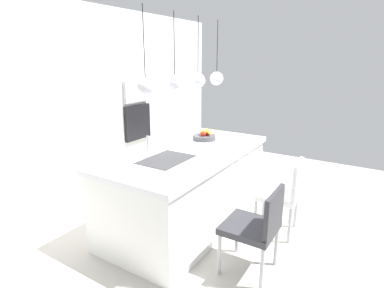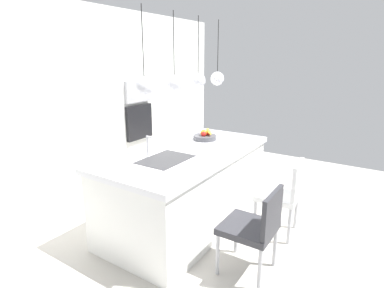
# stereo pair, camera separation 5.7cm
# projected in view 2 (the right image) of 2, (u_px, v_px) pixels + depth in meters

# --- Properties ---
(floor) EXTENTS (6.60, 6.60, 0.00)m
(floor) POSITION_uv_depth(u_px,v_px,m) (187.00, 222.00, 3.75)
(floor) COLOR #BCB7AD
(floor) RESTS_ON ground
(back_wall) EXTENTS (6.00, 0.10, 2.60)m
(back_wall) POSITION_uv_depth(u_px,v_px,m) (88.00, 104.00, 4.27)
(back_wall) COLOR white
(back_wall) RESTS_ON ground
(kitchen_island) EXTENTS (2.17, 1.08, 0.90)m
(kitchen_island) POSITION_uv_depth(u_px,v_px,m) (187.00, 187.00, 3.63)
(kitchen_island) COLOR white
(kitchen_island) RESTS_ON ground
(sink_basin) EXTENTS (0.56, 0.40, 0.02)m
(sink_basin) POSITION_uv_depth(u_px,v_px,m) (166.00, 160.00, 3.19)
(sink_basin) COLOR #2D2D30
(sink_basin) RESTS_ON kitchen_island
(faucet) EXTENTS (0.02, 0.17, 0.22)m
(faucet) POSITION_uv_depth(u_px,v_px,m) (149.00, 143.00, 3.26)
(faucet) COLOR silver
(faucet) RESTS_ON kitchen_island
(fruit_bowl) EXTENTS (0.29, 0.29, 0.15)m
(fruit_bowl) POSITION_uv_depth(u_px,v_px,m) (205.00, 136.00, 3.95)
(fruit_bowl) COLOR #4C4C51
(fruit_bowl) RESTS_ON kitchen_island
(microwave) EXTENTS (0.54, 0.08, 0.34)m
(microwave) POSITION_uv_depth(u_px,v_px,m) (137.00, 91.00, 4.95)
(microwave) COLOR #9E9EA3
(microwave) RESTS_ON back_wall
(oven) EXTENTS (0.56, 0.08, 0.56)m
(oven) POSITION_uv_depth(u_px,v_px,m) (139.00, 122.00, 5.09)
(oven) COLOR black
(oven) RESTS_ON back_wall
(chair_near) EXTENTS (0.46, 0.46, 0.83)m
(chair_near) POSITION_uv_depth(u_px,v_px,m) (255.00, 226.00, 2.74)
(chair_near) COLOR #333338
(chair_near) RESTS_ON ground
(chair_middle) EXTENTS (0.46, 0.46, 0.86)m
(chair_middle) POSITION_uv_depth(u_px,v_px,m) (283.00, 193.00, 3.39)
(chair_middle) COLOR white
(chair_middle) RESTS_ON ground
(pendant_light_left) EXTENTS (0.17, 0.17, 0.77)m
(pendant_light_left) POSITION_uv_depth(u_px,v_px,m) (144.00, 86.00, 2.76)
(pendant_light_left) COLOR silver
(pendant_light_center_left) EXTENTS (0.17, 0.17, 0.77)m
(pendant_light_center_left) POSITION_uv_depth(u_px,v_px,m) (174.00, 83.00, 3.12)
(pendant_light_center_left) COLOR silver
(pendant_light_center_right) EXTENTS (0.17, 0.17, 0.77)m
(pendant_light_center_right) POSITION_uv_depth(u_px,v_px,m) (198.00, 80.00, 3.48)
(pendant_light_center_right) COLOR silver
(pendant_light_right) EXTENTS (0.17, 0.17, 0.77)m
(pendant_light_right) POSITION_uv_depth(u_px,v_px,m) (217.00, 78.00, 3.85)
(pendant_light_right) COLOR silver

